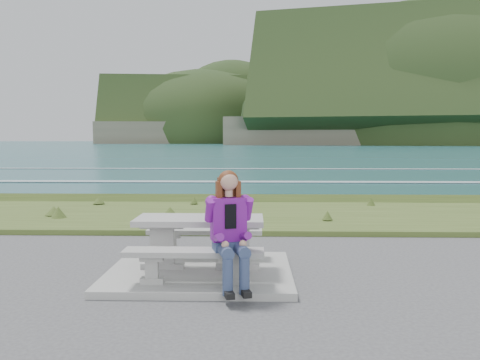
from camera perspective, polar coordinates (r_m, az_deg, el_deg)
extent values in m
cube|color=#A3A39E|center=(6.87, -4.89, -11.16)|extent=(2.60, 2.10, 0.10)
cube|color=#A3A39E|center=(6.92, -9.42, -10.30)|extent=(0.62, 0.12, 0.08)
cube|color=#A3A39E|center=(6.85, -9.45, -7.92)|extent=(0.34, 0.09, 0.51)
cube|color=#A3A39E|center=(6.79, -9.49, -5.49)|extent=(0.62, 0.12, 0.08)
cube|color=#A3A39E|center=(6.80, -0.30, -10.50)|extent=(0.62, 0.12, 0.08)
cube|color=#A3A39E|center=(6.73, -0.30, -8.08)|extent=(0.34, 0.09, 0.51)
cube|color=#A3A39E|center=(6.67, -0.30, -5.61)|extent=(0.62, 0.12, 0.08)
cube|color=#A3A39E|center=(6.70, -4.94, -4.90)|extent=(1.80, 0.75, 0.08)
cube|color=#A3A39E|center=(6.26, -10.66, -11.97)|extent=(0.30, 0.12, 0.08)
cube|color=#A3A39E|center=(6.22, -10.68, -10.65)|extent=(0.17, 0.09, 0.22)
cube|color=#A3A39E|center=(6.18, -10.70, -9.31)|extent=(0.30, 0.12, 0.08)
cube|color=#A3A39E|center=(6.13, -0.51, -12.25)|extent=(0.30, 0.12, 0.08)
cube|color=#A3A39E|center=(6.09, -0.51, -10.90)|extent=(0.17, 0.09, 0.22)
cube|color=#A3A39E|center=(6.05, -0.52, -9.54)|extent=(0.30, 0.12, 0.08)
cube|color=#A3A39E|center=(6.08, -5.67, -8.77)|extent=(1.80, 0.35, 0.07)
cube|color=#A3A39E|center=(7.59, -8.40, -8.92)|extent=(0.30, 0.12, 0.08)
cube|color=#A3A39E|center=(7.55, -8.42, -7.82)|extent=(0.17, 0.09, 0.22)
cube|color=#A3A39E|center=(7.52, -8.43, -6.70)|extent=(0.30, 0.12, 0.08)
cube|color=#A3A39E|center=(7.48, -0.12, -9.07)|extent=(0.30, 0.12, 0.08)
cube|color=#A3A39E|center=(7.45, -0.12, -7.95)|extent=(0.17, 0.09, 0.22)
cube|color=#A3A39E|center=(7.41, -0.12, -6.82)|extent=(0.30, 0.12, 0.08)
cube|color=#A3A39E|center=(7.43, -4.31, -6.21)|extent=(1.80, 0.35, 0.07)
cube|color=#364B1C|center=(11.74, -2.15, -4.61)|extent=(160.00, 4.50, 0.22)
cube|color=brown|center=(14.60, -1.42, -2.71)|extent=(160.00, 0.80, 2.20)
plane|color=#20565C|center=(436.57, 1.46, 4.51)|extent=(1600.00, 1600.00, 0.00)
cube|color=silver|center=(20.90, -0.54, -5.20)|extent=(220.00, 3.00, 0.06)
cube|color=silver|center=(28.80, 0.04, -2.38)|extent=(220.00, 2.00, 0.06)
cube|color=silver|center=(40.73, 0.49, -0.21)|extent=(220.00, 1.40, 0.06)
cube|color=silver|center=(58.67, 0.81, 1.39)|extent=(220.00, 1.00, 0.06)
cube|color=brown|center=(360.56, 22.66, 5.45)|extent=(296.14, 193.70, 18.00)
ellipsoid|color=#193115|center=(360.61, 22.68, 5.93)|extent=(311.77, 210.10, 176.78)
cube|color=brown|center=(448.44, -3.68, 5.66)|extent=(201.55, 149.04, 18.00)
ellipsoid|color=#193115|center=(448.48, -3.68, 6.04)|extent=(211.86, 162.91, 114.38)
cube|color=navy|center=(5.86, -0.90, -10.58)|extent=(0.57, 0.81, 0.57)
cube|color=#7B1396|center=(5.97, -1.42, -4.75)|extent=(0.48, 0.35, 0.55)
sphere|color=tan|center=(5.88, -1.39, -0.16)|extent=(0.24, 0.24, 0.24)
sphere|color=#541B13|center=(5.91, -1.45, -0.04)|extent=(0.26, 0.26, 0.26)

